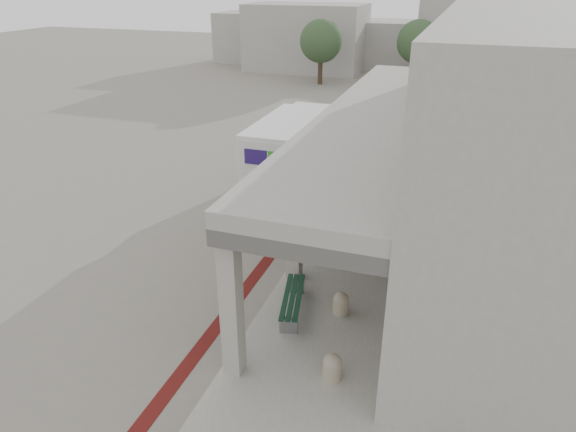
% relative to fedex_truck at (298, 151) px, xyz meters
% --- Properties ---
extents(ground, '(120.00, 120.00, 0.00)m').
position_rel_fedex_truck_xyz_m(ground, '(-0.12, -6.89, -1.61)').
color(ground, slate).
rests_on(ground, ground).
extents(bike_lane_stripe, '(0.35, 40.00, 0.01)m').
position_rel_fedex_truck_xyz_m(bike_lane_stripe, '(0.88, -4.89, -1.61)').
color(bike_lane_stripe, '#501210').
rests_on(bike_lane_stripe, ground).
extents(sidewalk, '(4.40, 28.00, 0.12)m').
position_rel_fedex_truck_xyz_m(sidewalk, '(3.88, -6.89, -1.55)').
color(sidewalk, gray).
rests_on(sidewalk, ground).
extents(transit_building, '(7.60, 17.00, 7.00)m').
position_rel_fedex_truck_xyz_m(transit_building, '(6.71, -2.39, 1.79)').
color(transit_building, gray).
rests_on(transit_building, ground).
extents(distant_backdrop, '(28.00, 10.00, 6.50)m').
position_rel_fedex_truck_xyz_m(distant_backdrop, '(-2.96, 29.00, 1.09)').
color(distant_backdrop, gray).
rests_on(distant_backdrop, ground).
extents(tree_left, '(3.20, 3.20, 4.80)m').
position_rel_fedex_truck_xyz_m(tree_left, '(-5.12, 21.11, 1.57)').
color(tree_left, '#38281C').
rests_on(tree_left, ground).
extents(tree_mid, '(3.20, 3.20, 4.80)m').
position_rel_fedex_truck_xyz_m(tree_mid, '(1.88, 23.11, 1.57)').
color(tree_mid, '#38281C').
rests_on(tree_mid, ground).
extents(tree_right, '(3.20, 3.20, 4.80)m').
position_rel_fedex_truck_xyz_m(tree_right, '(9.88, 22.11, 1.57)').
color(tree_right, '#38281C').
rests_on(tree_right, ground).
extents(fedex_truck, '(2.29, 7.11, 3.02)m').
position_rel_fedex_truck_xyz_m(fedex_truck, '(0.00, 0.00, 0.00)').
color(fedex_truck, black).
rests_on(fedex_truck, ground).
extents(bench, '(0.86, 2.08, 0.48)m').
position_rel_fedex_truck_xyz_m(bench, '(2.48, -8.01, -1.15)').
color(bench, slate).
rests_on(bench, sidewalk).
extents(bollard_near, '(0.40, 0.40, 0.60)m').
position_rel_fedex_truck_xyz_m(bollard_near, '(4.02, -9.96, -1.19)').
color(bollard_near, gray).
rests_on(bollard_near, sidewalk).
extents(bollard_far, '(0.39, 0.39, 0.59)m').
position_rel_fedex_truck_xyz_m(bollard_far, '(3.64, -7.67, -1.20)').
color(bollard_far, tan).
rests_on(bollard_far, sidewalk).
extents(utility_cabinet, '(0.55, 0.68, 1.02)m').
position_rel_fedex_truck_xyz_m(utility_cabinet, '(4.18, -3.44, -0.98)').
color(utility_cabinet, slate).
rests_on(utility_cabinet, sidewalk).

